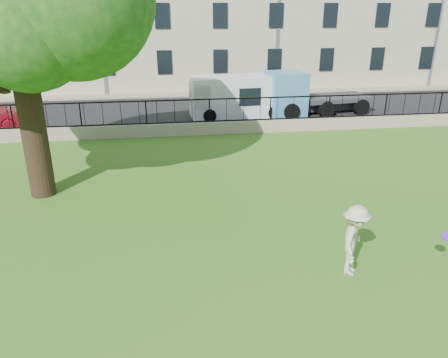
{
  "coord_description": "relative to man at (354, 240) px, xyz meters",
  "views": [
    {
      "loc": [
        -2.21,
        -8.55,
        5.88
      ],
      "look_at": [
        -0.5,
        3.5,
        1.01
      ],
      "focal_mm": 35.0,
      "sensor_mm": 36.0,
      "label": 1
    }
  ],
  "objects": [
    {
      "name": "ground",
      "position": [
        -1.98,
        0.3,
        -0.86
      ],
      "size": [
        120.0,
        120.0,
        0.0
      ],
      "primitive_type": "plane",
      "color": "#396A19",
      "rests_on": "ground"
    },
    {
      "name": "retaining_wall",
      "position": [
        -1.98,
        12.3,
        -0.56
      ],
      "size": [
        50.0,
        0.4,
        0.6
      ],
      "primitive_type": "cube",
      "color": "gray",
      "rests_on": "ground"
    },
    {
      "name": "iron_railing",
      "position": [
        -1.98,
        12.3,
        0.29
      ],
      "size": [
        50.0,
        0.05,
        1.13
      ],
      "color": "black",
      "rests_on": "retaining_wall"
    },
    {
      "name": "street",
      "position": [
        -1.98,
        17.0,
        -0.85
      ],
      "size": [
        60.0,
        9.0,
        0.01
      ],
      "primitive_type": "cube",
      "color": "black",
      "rests_on": "ground"
    },
    {
      "name": "sidewalk",
      "position": [
        -1.98,
        22.2,
        -0.8
      ],
      "size": [
        60.0,
        1.4,
        0.12
      ],
      "primitive_type": "cube",
      "color": "gray",
      "rests_on": "ground"
    },
    {
      "name": "man",
      "position": [
        0.0,
        0.0,
        0.0
      ],
      "size": [
        1.12,
        1.28,
        1.72
      ],
      "primitive_type": "imported",
      "rotation": [
        0.0,
        0.0,
        1.02
      ],
      "color": "beige",
      "rests_on": "ground"
    },
    {
      "name": "frisbee",
      "position": [
        2.02,
        -0.38,
        0.14
      ],
      "size": [
        0.35,
        0.34,
        0.12
      ],
      "primitive_type": "cylinder",
      "rotation": [
        0.21,
        -0.14,
        0.33
      ],
      "color": "#6423C6"
    },
    {
      "name": "white_van",
      "position": [
        0.02,
        15.7,
        0.26
      ],
      "size": [
        5.41,
        2.36,
        2.23
      ],
      "primitive_type": "cube",
      "rotation": [
        0.0,
        0.0,
        0.06
      ],
      "color": "silver",
      "rests_on": "street"
    },
    {
      "name": "blue_truck",
      "position": [
        4.52,
        15.7,
        0.36
      ],
      "size": [
        6.03,
        2.8,
        2.44
      ],
      "primitive_type": "cube",
      "rotation": [
        0.0,
        0.0,
        0.13
      ],
      "color": "#5496C5",
      "rests_on": "street"
    }
  ]
}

